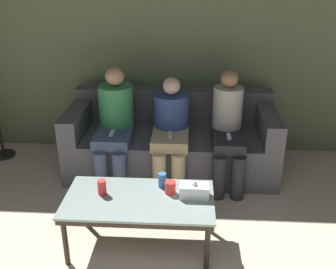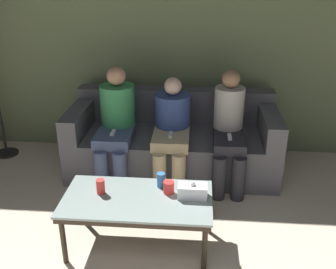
% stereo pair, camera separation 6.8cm
% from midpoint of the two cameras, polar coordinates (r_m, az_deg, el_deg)
% --- Properties ---
extents(wall_back, '(12.00, 0.06, 2.60)m').
position_cam_midpoint_polar(wall_back, '(4.39, 0.52, 13.86)').
color(wall_back, '#60704C').
rests_on(wall_back, ground_plane).
extents(couch, '(2.13, 0.90, 0.79)m').
position_cam_midpoint_polar(couch, '(4.18, 0.09, -1.07)').
color(couch, '#515156').
rests_on(couch, ground_plane).
extents(coffee_table, '(1.12, 0.59, 0.43)m').
position_cam_midpoint_polar(coffee_table, '(3.01, -4.87, -9.85)').
color(coffee_table, '#8C9E99').
rests_on(coffee_table, ground_plane).
extents(cup_near_left, '(0.07, 0.07, 0.12)m').
position_cam_midpoint_polar(cup_near_left, '(3.05, -10.20, -7.55)').
color(cup_near_left, red).
rests_on(cup_near_left, coffee_table).
extents(cup_near_right, '(0.06, 0.06, 0.12)m').
position_cam_midpoint_polar(cup_near_right, '(3.09, -1.47, -6.63)').
color(cup_near_right, '#3372BF').
rests_on(cup_near_right, coffee_table).
extents(cup_far_center, '(0.08, 0.08, 0.10)m').
position_cam_midpoint_polar(cup_far_center, '(3.02, -0.32, -7.68)').
color(cup_far_center, red).
rests_on(cup_far_center, coffee_table).
extents(tissue_box, '(0.22, 0.12, 0.13)m').
position_cam_midpoint_polar(tissue_box, '(2.98, 3.16, -8.13)').
color(tissue_box, white).
rests_on(tissue_box, coffee_table).
extents(seated_person_left_end, '(0.35, 0.70, 1.13)m').
position_cam_midpoint_polar(seated_person_left_end, '(3.94, -8.19, 1.92)').
color(seated_person_left_end, '#47567A').
rests_on(seated_person_left_end, ground_plane).
extents(seated_person_mid_left, '(0.35, 0.70, 1.03)m').
position_cam_midpoint_polar(seated_person_mid_left, '(3.87, -0.10, 1.10)').
color(seated_person_mid_left, tan).
rests_on(seated_person_mid_left, ground_plane).
extents(seated_person_mid_right, '(0.31, 0.69, 1.12)m').
position_cam_midpoint_polar(seated_person_mid_right, '(3.86, 8.16, 1.11)').
color(seated_person_mid_right, '#28282D').
rests_on(seated_person_mid_right, ground_plane).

